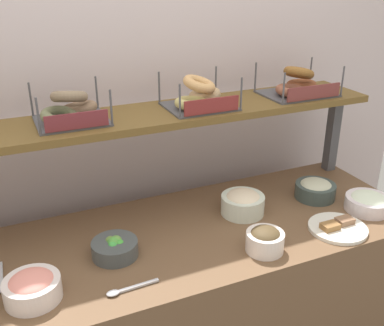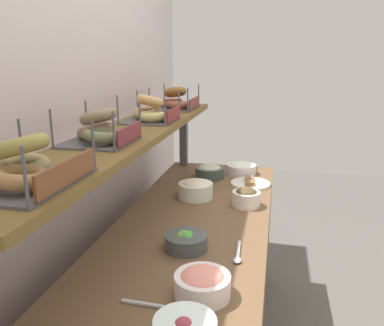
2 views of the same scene
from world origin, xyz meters
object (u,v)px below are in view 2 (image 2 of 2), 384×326
at_px(bagel_basket_plain, 151,112).
at_px(serving_plate_white, 250,183).
at_px(bowl_cream_cheese, 241,168).
at_px(serving_spoon_by_edge, 158,306).
at_px(serving_spoon_near_plate, 238,255).
at_px(bowl_chocolate_spread, 246,197).
at_px(bowl_potato_salad, 196,189).
at_px(bowl_tuna_salad, 209,171).
at_px(bagel_basket_poppy, 100,130).
at_px(bagel_basket_everything, 25,167).
at_px(bowl_veggie_mix, 186,241).
at_px(bowl_lox_spread, 202,283).
at_px(bagel_basket_cinnamon_raisin, 176,101).

bearing_deg(bagel_basket_plain, serving_plate_white, -50.32).
height_order(bowl_cream_cheese, serving_spoon_by_edge, bowl_cream_cheese).
bearing_deg(serving_spoon_near_plate, bowl_chocolate_spread, 1.52).
bearing_deg(bowl_potato_salad, bowl_tuna_salad, -1.59).
distance_m(serving_plate_white, bagel_basket_poppy, 1.16).
height_order(serving_spoon_by_edge, bagel_basket_everything, bagel_basket_everything).
distance_m(bowl_tuna_salad, bowl_veggie_mix, 0.96).
height_order(bowl_chocolate_spread, serving_spoon_by_edge, bowl_chocolate_spread).
bearing_deg(bowl_lox_spread, bowl_tuna_salad, 8.83).
relative_size(bowl_tuna_salad, bowl_chocolate_spread, 1.27).
height_order(bowl_potato_salad, bagel_basket_cinnamon_raisin, bagel_basket_cinnamon_raisin).
distance_m(bowl_chocolate_spread, bagel_basket_cinnamon_raisin, 0.79).
xyz_separation_m(bowl_lox_spread, serving_spoon_near_plate, (0.28, -0.09, -0.04)).
xyz_separation_m(bowl_chocolate_spread, bagel_basket_cinnamon_raisin, (0.45, 0.48, 0.43)).
relative_size(serving_spoon_by_edge, bagel_basket_poppy, 0.61).
bearing_deg(serving_plate_white, bagel_basket_cinnamon_raisin, 78.10).
bearing_deg(bowl_lox_spread, bagel_basket_poppy, 60.82).
bearing_deg(bowl_lox_spread, bagel_basket_cinnamon_raisin, 17.99).
distance_m(bowl_tuna_salad, bowl_lox_spread, 1.28).
distance_m(bowl_lox_spread, bagel_basket_everything, 0.65).
bearing_deg(serving_plate_white, serving_spoon_by_edge, 171.55).
xyz_separation_m(bowl_chocolate_spread, bagel_basket_everything, (-1.08, 0.48, 0.43)).
bearing_deg(bowl_chocolate_spread, bowl_lox_spread, 175.07).
bearing_deg(serving_plate_white, bowl_veggie_mix, 167.49).
height_order(bowl_veggie_mix, bagel_basket_everything, bagel_basket_everything).
relative_size(serving_spoon_near_plate, serving_spoon_by_edge, 1.03).
distance_m(bowl_tuna_salad, bagel_basket_cinnamon_raisin, 0.48).
height_order(bowl_potato_salad, serving_spoon_by_edge, bowl_potato_salad).
bearing_deg(bagel_basket_poppy, serving_spoon_by_edge, -136.56).
height_order(bowl_chocolate_spread, serving_spoon_near_plate, bowl_chocolate_spread).
height_order(bowl_cream_cheese, serving_spoon_near_plate, bowl_cream_cheese).
distance_m(serving_spoon_by_edge, bagel_basket_plain, 1.03).
height_order(bowl_lox_spread, serving_spoon_by_edge, bowl_lox_spread).
distance_m(bowl_tuna_salad, bagel_basket_plain, 0.69).
bearing_deg(bowl_cream_cheese, bowl_veggie_mix, 173.97).
distance_m(bowl_lox_spread, serving_spoon_by_edge, 0.16).
bearing_deg(bowl_chocolate_spread, bagel_basket_plain, 95.90).
xyz_separation_m(bowl_lox_spread, bowl_cream_cheese, (1.40, 0.01, -0.01)).
bearing_deg(bowl_potato_salad, serving_plate_white, -43.87).
height_order(bowl_lox_spread, bowl_veggie_mix, bowl_lox_spread).
relative_size(bagel_basket_poppy, bagel_basket_cinnamon_raisin, 0.88).
height_order(bowl_cream_cheese, bagel_basket_plain, bagel_basket_plain).
height_order(bowl_lox_spread, bagel_basket_cinnamon_raisin, bagel_basket_cinnamon_raisin).
height_order(serving_spoon_near_plate, bagel_basket_plain, bagel_basket_plain).
bearing_deg(bowl_veggie_mix, bagel_basket_plain, 31.44).
xyz_separation_m(serving_plate_white, bagel_basket_everything, (-1.43, 0.48, 0.46)).
xyz_separation_m(serving_plate_white, serving_spoon_by_edge, (-1.26, 0.19, -0.00)).
distance_m(bowl_chocolate_spread, bowl_cream_cheese, 0.58).
bearing_deg(bowl_tuna_salad, bagel_basket_everything, 172.06).
bearing_deg(bagel_basket_plain, bagel_basket_poppy, 177.12).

